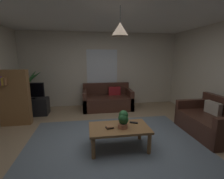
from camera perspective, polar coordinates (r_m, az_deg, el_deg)
The scene contains 17 objects.
floor at distance 3.46m, azimuth 0.80°, elevation -18.52°, with size 5.34×5.56×0.02m, color #9E8466.
rug at distance 3.28m, azimuth 1.42°, elevation -20.03°, with size 3.47×3.06×0.01m, color slate.
wall_back at distance 5.80m, azimuth -3.82°, elevation 6.90°, with size 5.46×0.06×2.52m, color beige.
ceiling at distance 3.10m, azimuth 0.95°, elevation 26.67°, with size 5.34×5.56×0.02m, color white.
window_pane at distance 5.77m, azimuth -3.48°, elevation 7.82°, with size 1.06×0.01×1.18m, color white.
couch_under_window at distance 5.47m, azimuth -1.60°, elevation -3.85°, with size 1.60×0.86×0.82m.
couch_right_side at distance 4.31m, azimuth 31.02°, elevation -9.81°, with size 0.86×1.37×0.82m.
coffee_table at distance 3.16m, azimuth 2.49°, elevation -13.91°, with size 1.11×0.65×0.43m.
book_on_table_0 at distance 3.08m, azimuth -0.79°, elevation -13.06°, with size 0.13×0.09×0.02m, color black.
book_on_table_1 at distance 3.07m, azimuth -0.85°, elevation -12.68°, with size 0.12×0.12×0.02m, color #99663F.
remote_on_table_0 at distance 3.31m, azimuth 7.58°, elevation -11.34°, with size 0.05×0.16×0.02m, color black.
potted_plant_on_table at distance 3.05m, azimuth 3.94°, elevation -10.15°, with size 0.21×0.22×0.33m.
tv_stand at distance 5.44m, azimuth -25.86°, elevation -5.39°, with size 0.90×0.44×0.50m, color black.
tv at distance 5.31m, azimuth -26.38°, elevation -0.37°, with size 0.75×0.16×0.47m.
potted_palm_corner at distance 5.83m, azimuth -26.55°, elevation -1.22°, with size 0.83×0.76×1.32m.
bookshelf_corner at distance 4.76m, azimuth -30.83°, elevation -2.39°, with size 0.70×0.31×1.40m.
pendant_lamp at distance 2.89m, azimuth 2.82°, elevation 20.21°, with size 0.29×0.29×0.47m.
Camera 1 is at (-0.50, -2.95, 1.71)m, focal length 26.33 mm.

